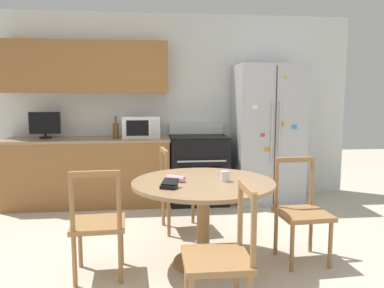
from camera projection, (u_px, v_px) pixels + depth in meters
ground_plane at (189, 282)px, 2.94m from camera, size 14.00×14.00×0.00m
back_wall at (150, 97)px, 5.28m from camera, size 5.20×0.44×2.60m
kitchen_counter at (89, 172)px, 5.02m from camera, size 2.17×0.64×0.90m
refrigerator at (267, 134)px, 5.16m from camera, size 0.89×0.71×1.88m
oven_range at (198, 168)px, 5.15m from camera, size 0.77×0.68×1.08m
microwave at (141, 127)px, 5.05m from camera, size 0.50×0.35×0.29m
countertop_tv at (45, 124)px, 4.96m from camera, size 0.40×0.16×0.35m
counter_bottle at (116, 130)px, 4.95m from camera, size 0.08×0.08×0.29m
dining_table at (203, 197)px, 3.20m from camera, size 1.22×1.22×0.74m
dining_chair_far at (179, 191)px, 4.05m from camera, size 0.47×0.47×0.90m
dining_chair_right at (301, 212)px, 3.30m from camera, size 0.45×0.45×0.90m
dining_chair_left at (98, 225)px, 2.98m from camera, size 0.45×0.45×0.90m
dining_chair_near at (221, 258)px, 2.35m from camera, size 0.42×0.42×0.90m
candle_glass at (225, 177)px, 3.16m from camera, size 0.08×0.08×0.09m
folded_napkin at (176, 178)px, 3.16m from camera, size 0.16×0.13×0.05m
wallet at (170, 185)px, 2.93m from camera, size 0.16×0.16×0.07m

